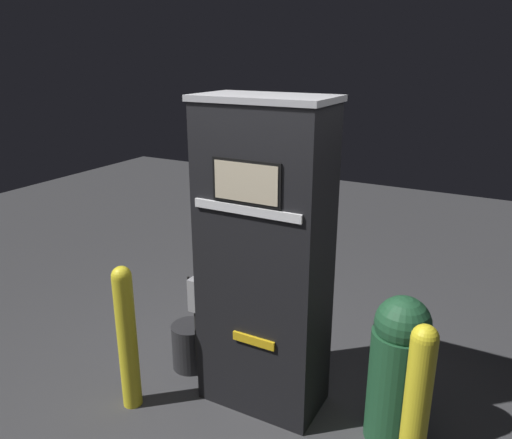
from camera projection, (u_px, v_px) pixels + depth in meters
ground_plane at (248, 415)px, 3.59m from camera, size 14.00×14.00×0.00m
gas_pump at (264, 261)px, 3.43m from camera, size 0.96×0.51×2.23m
safety_bollard at (127, 335)px, 3.53m from camera, size 0.14×0.14×1.11m
trash_bin at (398, 369)px, 3.23m from camera, size 0.38×0.38×1.04m
safety_bollard_far at (416, 408)px, 2.80m from camera, size 0.15×0.15×1.11m
squeegee_bucket at (191, 345)px, 4.10m from camera, size 0.30×0.30×0.85m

